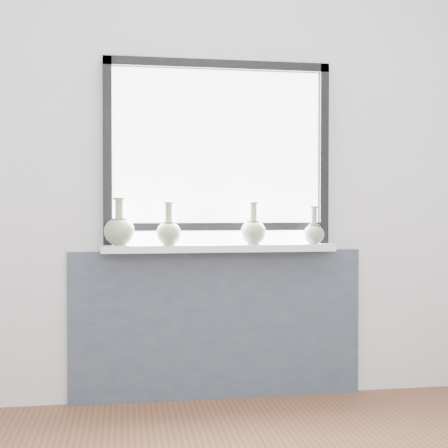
{
  "coord_description": "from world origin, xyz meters",
  "views": [
    {
      "loc": [
        -0.53,
        -1.78,
        1.1
      ],
      "look_at": [
        0.0,
        1.55,
        1.02
      ],
      "focal_mm": 50.0,
      "sensor_mm": 36.0,
      "label": 1
    }
  ],
  "objects": [
    {
      "name": "vase_b",
      "position": [
        -0.29,
        1.69,
        0.98
      ],
      "size": [
        0.14,
        0.14,
        0.24
      ],
      "rotation": [
        0.0,
        0.0,
        -0.28
      ],
      "color": "#8CA17B",
      "rests_on": "windowsill"
    },
    {
      "name": "vase_d",
      "position": [
        0.54,
        1.68,
        0.97
      ],
      "size": [
        0.12,
        0.12,
        0.22
      ],
      "rotation": [
        0.0,
        0.0,
        -0.26
      ],
      "color": "#8CA17B",
      "rests_on": "windowsill"
    },
    {
      "name": "vase_a",
      "position": [
        -0.56,
        1.69,
        0.99
      ],
      "size": [
        0.17,
        0.17,
        0.26
      ],
      "rotation": [
        0.0,
        0.0,
        -0.02
      ],
      "color": "#8CA17B",
      "rests_on": "windowsill"
    },
    {
      "name": "back_wall",
      "position": [
        0.0,
        1.81,
        1.3
      ],
      "size": [
        3.6,
        0.02,
        2.6
      ],
      "primitive_type": "cube",
      "color": "silver",
      "rests_on": "ground"
    },
    {
      "name": "windowsill",
      "position": [
        0.0,
        1.71,
        0.88
      ],
      "size": [
        1.32,
        0.18,
        0.04
      ],
      "primitive_type": "cube",
      "color": "white",
      "rests_on": "apron_panel"
    },
    {
      "name": "vase_c",
      "position": [
        0.19,
        1.69,
        0.98
      ],
      "size": [
        0.15,
        0.15,
        0.24
      ],
      "rotation": [
        0.0,
        0.0,
        0.14
      ],
      "color": "#8CA17B",
      "rests_on": "windowsill"
    },
    {
      "name": "window",
      "position": [
        0.0,
        1.77,
        1.44
      ],
      "size": [
        1.3,
        0.06,
        1.05
      ],
      "color": "black",
      "rests_on": "windowsill"
    },
    {
      "name": "apron_panel",
      "position": [
        0.0,
        1.78,
        0.43
      ],
      "size": [
        1.7,
        0.03,
        0.86
      ],
      "primitive_type": "cube",
      "color": "#434E5B",
      "rests_on": "ground"
    }
  ]
}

